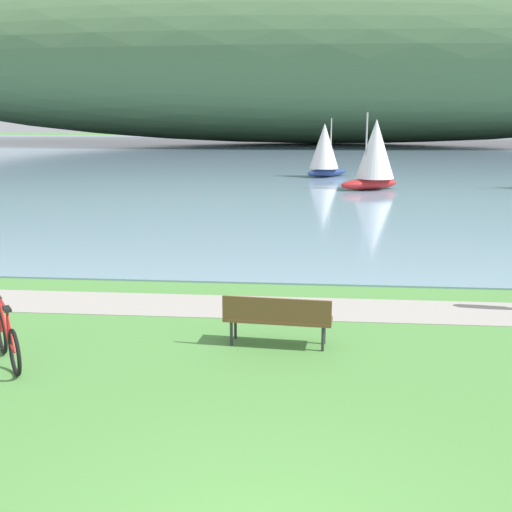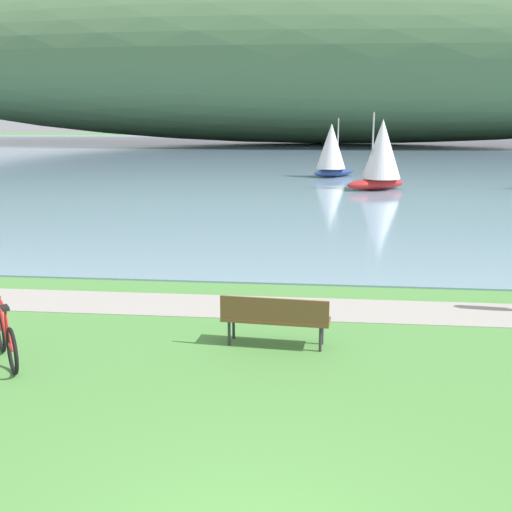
# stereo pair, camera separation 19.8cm
# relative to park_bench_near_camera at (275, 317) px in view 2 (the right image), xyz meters

# --- Properties ---
(bay_water) EXTENTS (180.00, 80.00, 0.04)m
(bay_water) POSITION_rel_park_bench_near_camera_xyz_m (0.15, 43.86, -0.50)
(bay_water) COLOR #7A99B2
(bay_water) RESTS_ON ground
(distant_hillside) EXTENTS (113.71, 28.00, 18.99)m
(distant_hillside) POSITION_rel_park_bench_near_camera_xyz_m (1.33, 64.30, 9.01)
(distant_hillside) COLOR #4C7047
(distant_hillside) RESTS_ON bay_water
(shoreline_path) EXTENTS (60.00, 1.50, 0.01)m
(shoreline_path) POSITION_rel_park_bench_near_camera_xyz_m (0.15, 2.11, -0.52)
(shoreline_path) COLOR #A39E93
(shoreline_path) RESTS_ON ground
(park_bench_near_camera) EXTENTS (1.83, 0.63, 0.88)m
(park_bench_near_camera) POSITION_rel_park_bench_near_camera_xyz_m (0.00, 0.00, 0.00)
(park_bench_near_camera) COLOR brown
(park_bench_near_camera) RESTS_ON ground
(bicycle_leaning_near_bench) EXTENTS (1.09, 1.46, 1.01)m
(bicycle_leaning_near_bench) POSITION_rel_park_bench_near_camera_xyz_m (-4.12, -1.12, -0.12)
(bicycle_leaning_near_bench) COLOR black
(bicycle_leaning_near_bench) RESTS_ON ground
(sailboat_nearest_to_shore) EXTENTS (2.73, 2.54, 3.32)m
(sailboat_nearest_to_shore) POSITION_rel_park_bench_near_camera_xyz_m (1.15, 27.15, 1.08)
(sailboat_nearest_to_shore) COLOR navy
(sailboat_nearest_to_shore) RESTS_ON bay_water
(sailboat_toward_hillside) EXTENTS (3.17, 2.54, 3.68)m
(sailboat_toward_hillside) POSITION_rel_park_bench_near_camera_xyz_m (3.46, 21.47, 1.25)
(sailboat_toward_hillside) COLOR #B22323
(sailboat_toward_hillside) RESTS_ON bay_water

